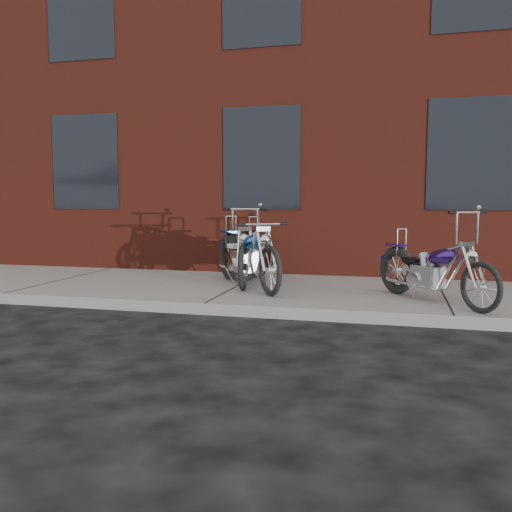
# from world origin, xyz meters

# --- Properties ---
(ground) EXTENTS (120.00, 120.00, 0.00)m
(ground) POSITION_xyz_m (0.00, 0.00, 0.00)
(ground) COLOR black
(ground) RESTS_ON ground
(sidewalk) EXTENTS (22.00, 3.00, 0.15)m
(sidewalk) POSITION_xyz_m (0.00, 1.50, 0.07)
(sidewalk) COLOR gray
(sidewalk) RESTS_ON ground
(building_brick) EXTENTS (22.00, 10.00, 8.00)m
(building_brick) POSITION_xyz_m (0.00, 8.00, 4.00)
(building_brick) COLOR #5E1E14
(building_brick) RESTS_ON ground
(chopper_purple) EXTENTS (1.42, 1.68, 1.18)m
(chopper_purple) POSITION_xyz_m (2.80, 0.83, 0.53)
(chopper_purple) COLOR black
(chopper_purple) RESTS_ON sidewalk
(chopper_blue) EXTENTS (1.53, 2.01, 1.05)m
(chopper_blue) POSITION_xyz_m (0.14, 1.48, 0.59)
(chopper_blue) COLOR black
(chopper_blue) RESTS_ON sidewalk
(chopper_third) EXTENTS (0.63, 2.34, 1.20)m
(chopper_third) POSITION_xyz_m (0.06, 2.00, 0.57)
(chopper_third) COLOR black
(chopper_third) RESTS_ON sidewalk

